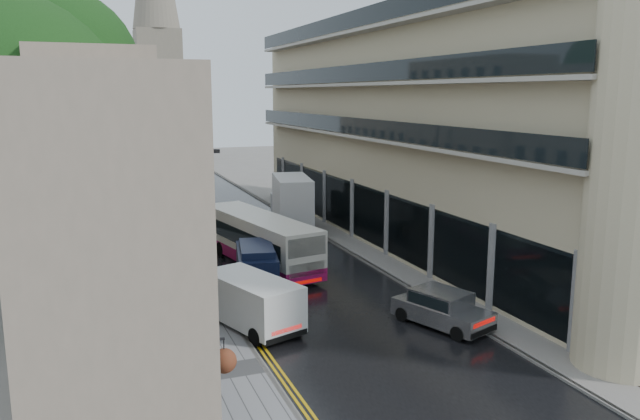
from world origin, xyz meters
TOP-DOWN VIEW (x-y plane):
  - road at (0.00, 27.50)m, footprint 9.00×85.00m
  - left_sidewalk at (-5.85, 27.50)m, footprint 2.70×85.00m
  - right_sidewalk at (5.40, 27.50)m, footprint 1.80×85.00m
  - old_shop_row at (-9.45, 30.00)m, footprint 4.50×56.00m
  - modern_block at (10.30, 26.00)m, footprint 8.00×40.00m
  - church_spire at (0.50, 82.00)m, footprint 6.40×6.40m
  - tree_near at (-12.50, 20.00)m, footprint 10.56×10.56m
  - tree_far at (-12.20, 33.00)m, footprint 9.24×9.24m
  - cream_bus at (-1.68, 20.60)m, footprint 4.30×10.52m
  - white_lorry at (1.90, 30.01)m, footprint 3.54×7.63m
  - silver_hatchback at (3.10, 10.53)m, footprint 3.06×4.42m
  - white_van at (-4.30, 12.83)m, footprint 3.48×5.16m
  - navy_van at (-3.55, 18.29)m, footprint 2.68×4.81m
  - pedestrian at (-5.68, 22.99)m, footprint 0.80×0.65m
  - lamp_post_near at (-5.48, 16.41)m, footprint 0.80×0.44m
  - lamp_post_far at (-4.73, 32.67)m, footprint 1.02×0.27m

SIDE VIEW (x-z plane):
  - road at x=0.00m, z-range 0.00..0.02m
  - left_sidewalk at x=-5.85m, z-range 0.00..0.12m
  - right_sidewalk at x=5.40m, z-range 0.00..0.12m
  - silver_hatchback at x=3.10m, z-range 0.02..1.54m
  - pedestrian at x=-5.68m, z-range 0.12..2.02m
  - white_van at x=-4.30m, z-range 0.02..2.17m
  - navy_van at x=-3.55m, z-range 0.02..2.34m
  - cream_bus at x=-1.68m, z-range 0.02..2.82m
  - white_lorry at x=1.90m, z-range 0.02..3.88m
  - lamp_post_near at x=-5.48m, z-range 0.12..7.15m
  - lamp_post_far at x=-4.73m, z-range 0.12..9.12m
  - old_shop_row at x=-9.45m, z-range 0.00..12.00m
  - tree_far at x=-12.20m, z-range 0.00..12.46m
  - tree_near at x=-12.50m, z-range 0.00..13.89m
  - modern_block at x=10.30m, z-range 0.00..14.00m
  - church_spire at x=0.50m, z-range 0.00..40.00m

